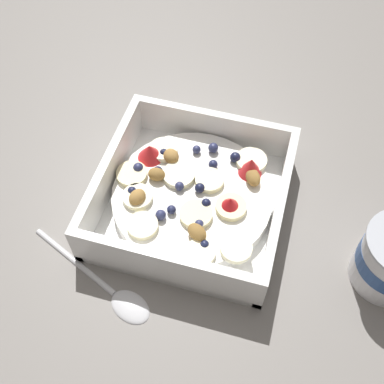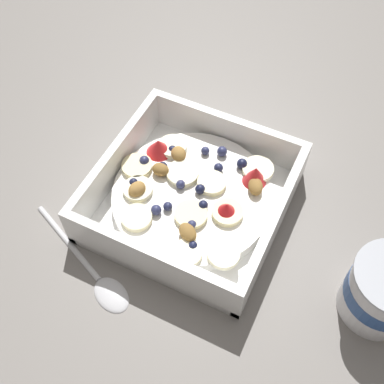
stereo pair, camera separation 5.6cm
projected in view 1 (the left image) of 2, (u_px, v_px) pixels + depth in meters
ground_plane at (194, 221)px, 0.57m from camera, size 2.40×2.40×0.00m
fruit_bowl at (192, 196)px, 0.57m from camera, size 0.21×0.21×0.06m
spoon at (112, 291)px, 0.52m from camera, size 0.09×0.17×0.01m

